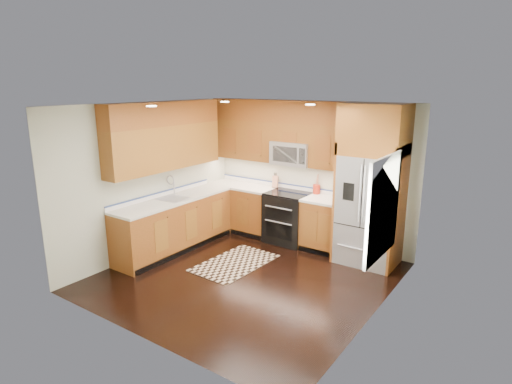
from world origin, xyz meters
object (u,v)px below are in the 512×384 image
Objects in this scene: refrigerator at (371,186)px; rug at (235,263)px; knife_block at (275,181)px; utensil_crock at (317,187)px; range at (288,218)px.

refrigerator is 1.84× the size of rug.
knife_block is (-0.24, 1.61, 1.05)m from rug.
rug is at bearing -111.61° from utensil_crock.
utensil_crock is (0.44, 0.26, 0.60)m from range.
range is 2.62× the size of utensil_crock.
refrigerator is 7.21× the size of utensil_crock.
range is 3.31× the size of knife_block.
knife_block is (-0.44, 0.25, 0.59)m from range.
utensil_crock reaches higher than rug.
utensil_crock is (0.88, 0.01, 0.01)m from knife_block.
utensil_crock is at bearing 71.14° from rug.
refrigerator is 2.55m from rug.
utensil_crock is at bearing 30.46° from range.
rug is 2.03m from utensil_crock.
refrigerator reaches higher than utensil_crock.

